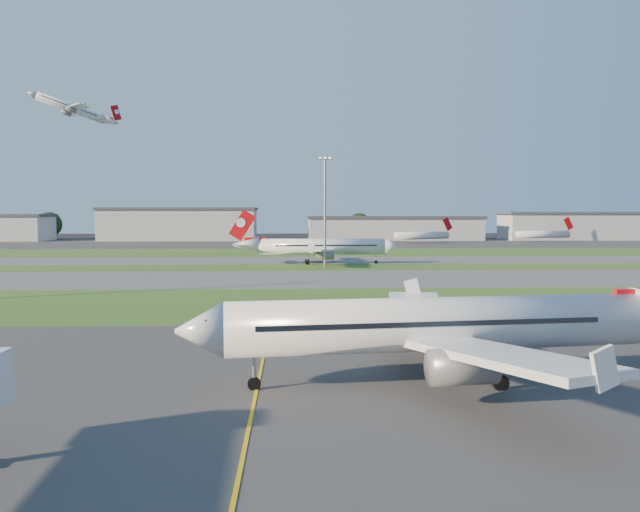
{
  "coord_description": "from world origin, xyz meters",
  "views": [
    {
      "loc": [
        7.69,
        -35.69,
        12.9
      ],
      "look_at": [
        11.31,
        48.65,
        7.0
      ],
      "focal_mm": 35.0,
      "sensor_mm": 36.0,
      "label": 1
    }
  ],
  "objects": [
    {
      "name": "hangar_west",
      "position": [
        -45.0,
        255.0,
        7.64
      ],
      "size": [
        71.4,
        23.0,
        15.2
      ],
      "color": "#A8ABB0",
      "rests_on": "ground"
    },
    {
      "name": "grass_strip_b",
      "position": [
        0.0,
        110.0,
        0.01
      ],
      "size": [
        300.0,
        18.0,
        0.01
      ],
      "primitive_type": "cube",
      "color": "#32501A",
      "rests_on": "ground"
    },
    {
      "name": "mini_jet_near",
      "position": [
        61.97,
        224.2,
        3.28
      ],
      "size": [
        27.09,
        12.89,
        9.48
      ],
      "rotation": [
        0.0,
        0.0,
        0.39
      ],
      "color": "white",
      "rests_on": "ground"
    },
    {
      "name": "hangar_east",
      "position": [
        55.0,
        255.0,
        5.64
      ],
      "size": [
        81.6,
        23.0,
        11.2
      ],
      "color": "#A8ABB0",
      "rests_on": "ground"
    },
    {
      "name": "grass_strip_a",
      "position": [
        0.0,
        52.0,
        0.01
      ],
      "size": [
        300.0,
        34.0,
        0.01
      ],
      "primitive_type": "cube",
      "color": "#32501A",
      "rests_on": "ground"
    },
    {
      "name": "ground",
      "position": [
        0.0,
        0.0,
        0.0
      ],
      "size": [
        700.0,
        700.0,
        0.0
      ],
      "primitive_type": "plane",
      "color": "black",
      "rests_on": "ground"
    },
    {
      "name": "airliner_taxiing",
      "position": [
        14.48,
        119.89,
        4.27
      ],
      "size": [
        39.0,
        33.1,
        12.17
      ],
      "rotation": [
        0.0,
        0.0,
        3.12
      ],
      "color": "white",
      "rests_on": "ground"
    },
    {
      "name": "tree_mid_east",
      "position": [
        40.0,
        269.0,
        6.81
      ],
      "size": [
        11.55,
        11.55,
        12.6
      ],
      "color": "black",
      "rests_on": "ground"
    },
    {
      "name": "tree_east",
      "position": [
        115.0,
        267.0,
        6.16
      ],
      "size": [
        10.45,
        10.45,
        11.4
      ],
      "color": "black",
      "rests_on": "ground"
    },
    {
      "name": "tree_mid_west",
      "position": [
        -20.0,
        266.0,
        5.84
      ],
      "size": [
        9.9,
        9.9,
        10.8
      ],
      "color": "black",
      "rests_on": "ground"
    },
    {
      "name": "apron_far",
      "position": [
        0.0,
        225.0,
        0.01
      ],
      "size": [
        400.0,
        80.0,
        0.01
      ],
      "primitive_type": "cube",
      "color": "#333335",
      "rests_on": "ground"
    },
    {
      "name": "airliner_parked",
      "position": [
        19.03,
        10.52,
        4.37
      ],
      "size": [
        39.87,
        33.67,
        12.45
      ],
      "rotation": [
        0.0,
        0.0,
        0.11
      ],
      "color": "white",
      "rests_on": "ground"
    },
    {
      "name": "grass_strip_c",
      "position": [
        0.0,
        165.0,
        0.01
      ],
      "size": [
        300.0,
        40.0,
        0.01
      ],
      "primitive_type": "cube",
      "color": "#32501A",
      "rests_on": "ground"
    },
    {
      "name": "yellow_line",
      "position": [
        5.0,
        0.0,
        0.0
      ],
      "size": [
        0.25,
        60.0,
        0.02
      ],
      "primitive_type": "cube",
      "color": "gold",
      "rests_on": "ground"
    },
    {
      "name": "taxiway_b",
      "position": [
        0.0,
        132.0,
        0.01
      ],
      "size": [
        300.0,
        26.0,
        0.01
      ],
      "primitive_type": "cube",
      "color": "#515154",
      "rests_on": "ground"
    },
    {
      "name": "apron_near",
      "position": [
        0.0,
        0.0,
        0.01
      ],
      "size": [
        300.0,
        70.0,
        0.01
      ],
      "primitive_type": "cube",
      "color": "#333335",
      "rests_on": "ground"
    },
    {
      "name": "taxiway_a",
      "position": [
        0.0,
        85.0,
        0.01
      ],
      "size": [
        300.0,
        32.0,
        0.01
      ],
      "primitive_type": "cube",
      "color": "#515154",
      "rests_on": "ground"
    },
    {
      "name": "mini_jet_far",
      "position": [
        118.17,
        235.41,
        3.28
      ],
      "size": [
        28.35,
        8.42,
        9.48
      ],
      "rotation": [
        0.0,
        0.0,
        0.2
      ],
      "color": "white",
      "rests_on": "ground"
    },
    {
      "name": "light_mast_centre",
      "position": [
        15.0,
        108.0,
        14.81
      ],
      "size": [
        3.2,
        0.7,
        25.8
      ],
      "color": "gray",
      "rests_on": "ground"
    },
    {
      "name": "tree_west",
      "position": [
        -110.0,
        270.0,
        7.14
      ],
      "size": [
        12.1,
        12.1,
        13.2
      ],
      "color": "black",
      "rests_on": "ground"
    },
    {
      "name": "hangar_far_east",
      "position": [
        155.0,
        255.0,
        6.64
      ],
      "size": [
        96.9,
        23.0,
        13.2
      ],
      "color": "#A8ABB0",
      "rests_on": "ground"
    },
    {
      "name": "airliner_departing",
      "position": [
        -79.72,
        217.85,
        53.99
      ],
      "size": [
        29.61,
        25.45,
        10.3
      ],
      "rotation": [
        0.0,
        0.0,
        0.51
      ],
      "color": "white"
    }
  ]
}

